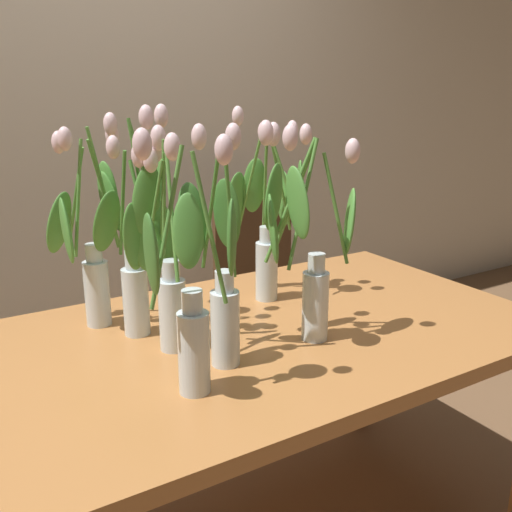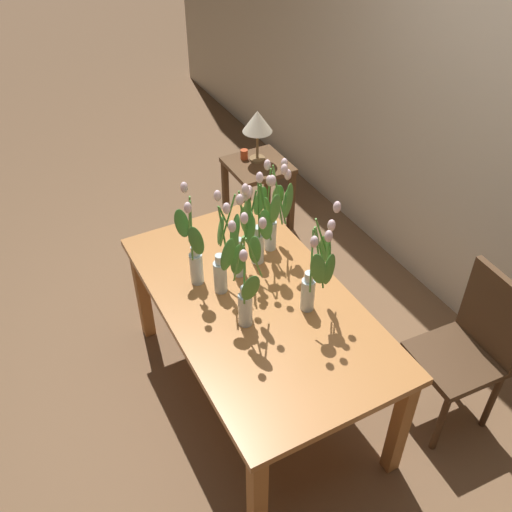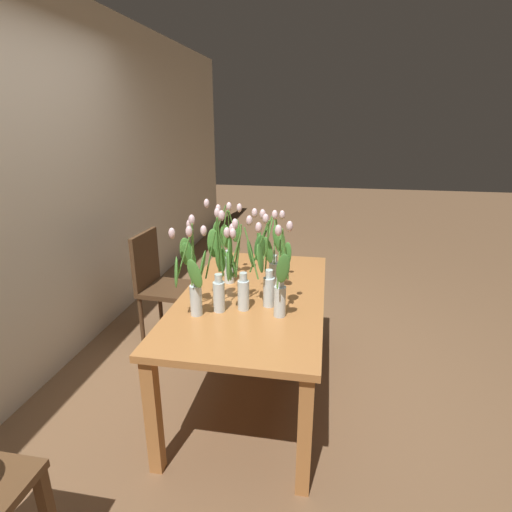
# 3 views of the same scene
# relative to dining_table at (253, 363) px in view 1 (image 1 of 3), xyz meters

# --- Properties ---
(room_wall_rear) EXTENTS (9.00, 0.10, 2.70)m
(room_wall_rear) POSITION_rel_dining_table_xyz_m (0.00, 1.54, 0.70)
(room_wall_rear) COLOR beige
(room_wall_rear) RESTS_ON ground
(dining_table) EXTENTS (1.60, 0.90, 0.74)m
(dining_table) POSITION_rel_dining_table_xyz_m (0.00, 0.00, 0.00)
(dining_table) COLOR #B7753D
(dining_table) RESTS_ON ground
(tulip_vase_0) EXTENTS (0.27, 0.23, 0.56)m
(tulip_vase_0) POSITION_rel_dining_table_xyz_m (0.09, -0.11, 0.33)
(tulip_vase_0) COLOR silver
(tulip_vase_0) RESTS_ON dining_table
(tulip_vase_1) EXTENTS (0.22, 0.23, 0.58)m
(tulip_vase_1) POSITION_rel_dining_table_xyz_m (0.19, 0.22, 0.32)
(tulip_vase_1) COLOR silver
(tulip_vase_1) RESTS_ON dining_table
(tulip_vase_2) EXTENTS (0.23, 0.20, 0.57)m
(tulip_vase_2) POSITION_rel_dining_table_xyz_m (-0.33, 0.29, 0.32)
(tulip_vase_2) COLOR silver
(tulip_vase_2) RESTS_ON dining_table
(tulip_vase_3) EXTENTS (0.21, 0.22, 0.59)m
(tulip_vase_3) POSITION_rel_dining_table_xyz_m (-0.24, 0.16, 0.32)
(tulip_vase_3) COLOR silver
(tulip_vase_3) RESTS_ON dining_table
(tulip_vase_4) EXTENTS (0.23, 0.10, 0.56)m
(tulip_vase_4) POSITION_rel_dining_table_xyz_m (-0.27, -0.21, 0.28)
(tulip_vase_4) COLOR silver
(tulip_vase_4) RESTS_ON dining_table
(tulip_vase_5) EXTENTS (0.14, 0.17, 0.55)m
(tulip_vase_5) POSITION_rel_dining_table_xyz_m (-0.15, -0.10, 0.28)
(tulip_vase_5) COLOR silver
(tulip_vase_5) RESTS_ON dining_table
(tulip_vase_6) EXTENTS (0.15, 0.23, 0.55)m
(tulip_vase_6) POSITION_rel_dining_table_xyz_m (-0.23, 0.03, 0.32)
(tulip_vase_6) COLOR silver
(tulip_vase_6) RESTS_ON dining_table
(dining_chair) EXTENTS (0.42, 0.42, 0.93)m
(dining_chair) POSITION_rel_dining_table_xyz_m (0.61, 0.92, -0.12)
(dining_chair) COLOR #4C331E
(dining_chair) RESTS_ON ground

